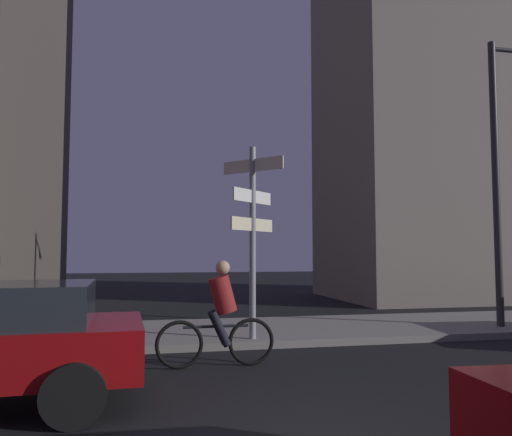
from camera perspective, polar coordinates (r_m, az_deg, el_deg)
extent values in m
cube|color=gray|center=(10.70, -4.23, -12.88)|extent=(40.00, 3.29, 0.14)
cylinder|color=gray|center=(9.34, -0.39, -2.72)|extent=(0.12, 0.12, 3.59)
cube|color=beige|center=(9.49, -0.39, 6.03)|extent=(0.97, 0.97, 0.24)
cube|color=white|center=(9.40, -0.39, 2.47)|extent=(0.90, 0.90, 0.24)
cube|color=beige|center=(9.36, -0.39, -0.76)|extent=(0.98, 0.98, 0.24)
cylinder|color=#2D2D30|center=(12.24, 25.73, 3.79)|extent=(0.16, 0.16, 6.31)
cylinder|color=#2D2D30|center=(13.28, 27.20, 16.63)|extent=(1.05, 0.10, 0.10)
cylinder|color=black|center=(5.53, -20.11, -18.48)|extent=(0.65, 0.25, 0.64)
cylinder|color=black|center=(7.24, -18.81, -14.98)|extent=(0.65, 0.25, 0.64)
torus|color=black|center=(7.74, -8.76, -14.11)|extent=(0.72, 0.08, 0.72)
torus|color=black|center=(7.91, -0.56, -13.93)|extent=(0.72, 0.08, 0.72)
cylinder|color=black|center=(7.77, -4.60, -12.24)|extent=(1.00, 0.08, 0.04)
cylinder|color=maroon|center=(7.73, -3.84, -8.74)|extent=(0.46, 0.34, 0.61)
sphere|color=tan|center=(7.71, -3.82, -5.66)|extent=(0.22, 0.22, 0.22)
cylinder|color=black|center=(7.69, -4.11, -12.55)|extent=(0.35, 0.13, 0.55)
cylinder|color=black|center=(7.87, -4.34, -12.35)|extent=(0.35, 0.13, 0.55)
cube|color=slate|center=(21.93, 21.46, 14.37)|extent=(9.63, 6.18, 17.06)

